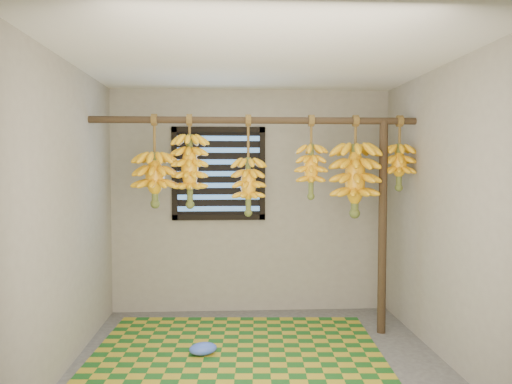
{
  "coord_description": "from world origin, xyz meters",
  "views": [
    {
      "loc": [
        -0.25,
        -3.88,
        1.58
      ],
      "look_at": [
        0.0,
        0.55,
        1.35
      ],
      "focal_mm": 35.0,
      "sensor_mm": 36.0,
      "label": 1
    }
  ],
  "objects": [
    {
      "name": "banana_bunch_b",
      "position": [
        -0.6,
        0.7,
        1.54
      ],
      "size": [
        0.32,
        0.32,
        0.84
      ],
      "color": "brown",
      "rests_on": "hanging_pole"
    },
    {
      "name": "plastic_bag",
      "position": [
        -0.46,
        0.22,
        0.06
      ],
      "size": [
        0.28,
        0.24,
        0.1
      ],
      "primitive_type": "ellipsoid",
      "rotation": [
        0.0,
        0.0,
        0.34
      ],
      "color": "blue",
      "rests_on": "woven_mat"
    },
    {
      "name": "woven_mat",
      "position": [
        -0.18,
        0.25,
        0.01
      ],
      "size": [
        2.53,
        2.07,
        0.01
      ],
      "primitive_type": "cube",
      "rotation": [
        0.0,
        0.0,
        -0.06
      ],
      "color": "#18531A",
      "rests_on": "floor"
    },
    {
      "name": "hanging_pole",
      "position": [
        0.0,
        0.7,
        2.0
      ],
      "size": [
        3.0,
        0.06,
        0.06
      ],
      "primitive_type": "cylinder",
      "rotation": [
        0.0,
        1.57,
        0.0
      ],
      "color": "#3A2B1B",
      "rests_on": "wall_left"
    },
    {
      "name": "ceiling",
      "position": [
        0.0,
        0.0,
        2.4
      ],
      "size": [
        3.0,
        3.0,
        0.01
      ],
      "primitive_type": "cube",
      "color": "silver",
      "rests_on": "wall_back"
    },
    {
      "name": "banana_bunch_c",
      "position": [
        -0.06,
        0.7,
        1.4
      ],
      "size": [
        0.3,
        0.3,
        0.92
      ],
      "color": "brown",
      "rests_on": "hanging_pole"
    },
    {
      "name": "wall_left",
      "position": [
        -1.5,
        0.0,
        1.2
      ],
      "size": [
        0.01,
        3.0,
        2.4
      ],
      "primitive_type": "cube",
      "color": "gray",
      "rests_on": "floor"
    },
    {
      "name": "wall_right",
      "position": [
        1.5,
        0.0,
        1.2
      ],
      "size": [
        0.01,
        3.0,
        2.4
      ],
      "primitive_type": "cube",
      "color": "gray",
      "rests_on": "floor"
    },
    {
      "name": "window",
      "position": [
        -0.35,
        1.48,
        1.5
      ],
      "size": [
        1.0,
        0.04,
        1.0
      ],
      "color": "black",
      "rests_on": "wall_back"
    },
    {
      "name": "banana_bunch_f",
      "position": [
        1.35,
        0.7,
        1.58
      ],
      "size": [
        0.3,
        0.3,
        0.69
      ],
      "color": "brown",
      "rests_on": "hanging_pole"
    },
    {
      "name": "support_post",
      "position": [
        1.2,
        0.7,
        1.0
      ],
      "size": [
        0.08,
        0.08,
        2.0
      ],
      "primitive_type": "cylinder",
      "color": "#3A2B1B",
      "rests_on": "floor"
    },
    {
      "name": "floor",
      "position": [
        0.0,
        0.0,
        -0.01
      ],
      "size": [
        3.0,
        3.0,
        0.01
      ],
      "primitive_type": "cube",
      "color": "#464646",
      "rests_on": "ground"
    },
    {
      "name": "banana_bunch_e",
      "position": [
        0.93,
        0.7,
        1.45
      ],
      "size": [
        0.43,
        0.43,
        0.93
      ],
      "color": "brown",
      "rests_on": "hanging_pole"
    },
    {
      "name": "wall_back",
      "position": [
        0.0,
        1.5,
        1.2
      ],
      "size": [
        3.0,
        0.01,
        2.4
      ],
      "primitive_type": "cube",
      "color": "gray",
      "rests_on": "floor"
    },
    {
      "name": "banana_bunch_d",
      "position": [
        0.52,
        0.7,
        1.54
      ],
      "size": [
        0.28,
        0.28,
        0.77
      ],
      "color": "brown",
      "rests_on": "hanging_pole"
    },
    {
      "name": "banana_bunch_a",
      "position": [
        -0.92,
        0.7,
        1.46
      ],
      "size": [
        0.38,
        0.38,
        0.83
      ],
      "color": "brown",
      "rests_on": "hanging_pole"
    }
  ]
}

